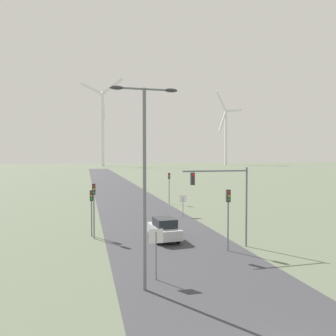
{
  "coord_description": "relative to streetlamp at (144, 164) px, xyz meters",
  "views": [
    {
      "loc": [
        -6.44,
        -8.44,
        6.9
      ],
      "look_at": [
        0.0,
        17.13,
        5.91
      ],
      "focal_mm": 35.0,
      "sensor_mm": 36.0,
      "label": 1
    }
  ],
  "objects": [
    {
      "name": "road_surface",
      "position": [
        3.55,
        40.08,
        -6.47
      ],
      "size": [
        10.0,
        240.0,
        0.01
      ],
      "color": "#38383D",
      "rests_on": "ground"
    },
    {
      "name": "streetlamp",
      "position": [
        0.0,
        0.0,
        0.0
      ],
      "size": [
        3.47,
        0.32,
        10.36
      ],
      "color": "slate",
      "rests_on": "ground"
    },
    {
      "name": "stop_sign_near",
      "position": [
        0.85,
        1.21,
        -4.48
      ],
      "size": [
        0.81,
        0.07,
        2.85
      ],
      "color": "slate",
      "rests_on": "ground"
    },
    {
      "name": "stop_sign_far",
      "position": [
        7.81,
        19.14,
        -4.78
      ],
      "size": [
        0.81,
        0.07,
        2.43
      ],
      "color": "slate",
      "rests_on": "ground"
    },
    {
      "name": "traffic_light_post_near_left",
      "position": [
        -2.27,
        11.3,
        -3.13
      ],
      "size": [
        0.28,
        0.34,
        4.59
      ],
      "color": "slate",
      "rests_on": "ground"
    },
    {
      "name": "traffic_light_post_near_right",
      "position": [
        7.06,
        5.35,
        -3.22
      ],
      "size": [
        0.28,
        0.33,
        4.46
      ],
      "color": "slate",
      "rests_on": "ground"
    },
    {
      "name": "traffic_light_post_mid_left",
      "position": [
        -2.45,
        12.2,
        -3.58
      ],
      "size": [
        0.28,
        0.34,
        3.95
      ],
      "color": "slate",
      "rests_on": "ground"
    },
    {
      "name": "traffic_light_post_mid_right",
      "position": [
        8.67,
        28.86,
        -3.22
      ],
      "size": [
        0.28,
        0.33,
        4.47
      ],
      "color": "slate",
      "rests_on": "ground"
    },
    {
      "name": "traffic_light_mast_overhead",
      "position": [
        7.12,
        6.11,
        -2.13
      ],
      "size": [
        5.13,
        0.34,
        6.03
      ],
      "color": "slate",
      "rests_on": "ground"
    },
    {
      "name": "car_approaching",
      "position": [
        3.31,
        9.48,
        -5.57
      ],
      "size": [
        2.09,
        4.22,
        1.83
      ],
      "color": "#B7BCC1",
      "rests_on": "ground"
    },
    {
      "name": "wind_turbine_left",
      "position": [
        8.07,
        205.88,
        22.5
      ],
      "size": [
        27.37,
        13.58,
        57.95
      ],
      "color": "white",
      "rests_on": "ground"
    },
    {
      "name": "wind_turbine_center",
      "position": [
        102.94,
        219.76,
        19.36
      ],
      "size": [
        27.32,
        11.3,
        56.51
      ],
      "color": "white",
      "rests_on": "ground"
    }
  ]
}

